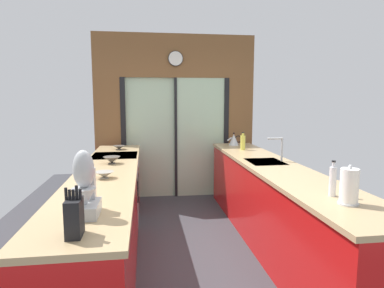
# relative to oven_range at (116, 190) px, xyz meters

# --- Properties ---
(ground_plane) EXTENTS (5.04, 7.60, 0.02)m
(ground_plane) POSITION_rel_oven_range_xyz_m (0.91, -0.65, -0.47)
(ground_plane) COLOR #38383D
(back_wall_unit) EXTENTS (2.64, 0.12, 2.70)m
(back_wall_unit) POSITION_rel_oven_range_xyz_m (0.91, 1.15, 1.07)
(back_wall_unit) COLOR brown
(back_wall_unit) RESTS_ON ground_plane
(left_counter_run) EXTENTS (0.62, 3.80, 0.92)m
(left_counter_run) POSITION_rel_oven_range_xyz_m (-0.00, -1.12, 0.01)
(left_counter_run) COLOR red
(left_counter_run) RESTS_ON ground_plane
(right_counter_run) EXTENTS (0.62, 3.80, 0.92)m
(right_counter_run) POSITION_rel_oven_range_xyz_m (1.82, -0.95, 0.01)
(right_counter_run) COLOR red
(right_counter_run) RESTS_ON ground_plane
(sink_faucet) EXTENTS (0.19, 0.02, 0.28)m
(sink_faucet) POSITION_rel_oven_range_xyz_m (1.97, -0.70, 0.65)
(sink_faucet) COLOR #B7BABC
(sink_faucet) RESTS_ON right_counter_run
(oven_range) EXTENTS (0.60, 0.60, 0.92)m
(oven_range) POSITION_rel_oven_range_xyz_m (0.00, 0.00, 0.00)
(oven_range) COLOR #B7BABC
(oven_range) RESTS_ON ground_plane
(mixing_bowl_near) EXTENTS (0.18, 0.18, 0.06)m
(mixing_bowl_near) POSITION_rel_oven_range_xyz_m (0.02, -1.30, 0.50)
(mixing_bowl_near) COLOR gray
(mixing_bowl_near) RESTS_ON left_counter_run
(mixing_bowl_mid) EXTENTS (0.19, 0.19, 0.08)m
(mixing_bowl_mid) POSITION_rel_oven_range_xyz_m (0.02, -0.58, 0.51)
(mixing_bowl_mid) COLOR #514C47
(mixing_bowl_mid) RESTS_ON left_counter_run
(mixing_bowl_far) EXTENTS (0.17, 0.17, 0.06)m
(mixing_bowl_far) POSITION_rel_oven_range_xyz_m (0.02, 0.50, 0.50)
(mixing_bowl_far) COLOR #514C47
(mixing_bowl_far) RESTS_ON left_counter_run
(knife_block) EXTENTS (0.09, 0.14, 0.28)m
(knife_block) POSITION_rel_oven_range_xyz_m (0.02, -2.63, 0.57)
(knife_block) COLOR black
(knife_block) RESTS_ON left_counter_run
(stand_mixer) EXTENTS (0.17, 0.27, 0.42)m
(stand_mixer) POSITION_rel_oven_range_xyz_m (0.02, -2.30, 0.63)
(stand_mixer) COLOR #B7BABC
(stand_mixer) RESTS_ON left_counter_run
(kettle) EXTENTS (0.24, 0.16, 0.20)m
(kettle) POSITION_rel_oven_range_xyz_m (1.80, 0.72, 0.55)
(kettle) COLOR #B7BABC
(kettle) RESTS_ON right_counter_run
(soap_bottle_near) EXTENTS (0.05, 0.05, 0.27)m
(soap_bottle_near) POSITION_rel_oven_range_xyz_m (1.80, -2.12, 0.58)
(soap_bottle_near) COLOR silver
(soap_bottle_near) RESTS_ON right_counter_run
(soap_bottle_far) EXTENTS (0.07, 0.07, 0.26)m
(soap_bottle_far) POSITION_rel_oven_range_xyz_m (1.80, 0.22, 0.58)
(soap_bottle_far) COLOR #D1CC4C
(soap_bottle_far) RESTS_ON right_counter_run
(paper_towel_roll) EXTENTS (0.14, 0.14, 0.28)m
(paper_towel_roll) POSITION_rel_oven_range_xyz_m (1.80, -2.33, 0.59)
(paper_towel_roll) COLOR #B7BABC
(paper_towel_roll) RESTS_ON right_counter_run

